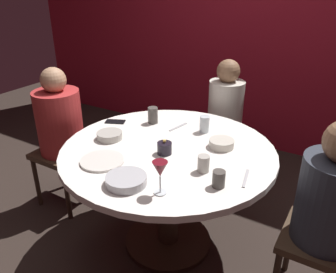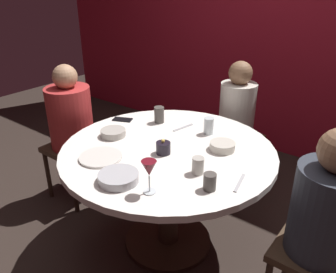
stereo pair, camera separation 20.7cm
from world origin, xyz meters
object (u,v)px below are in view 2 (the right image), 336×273
at_px(bowl_salad_center, 113,133).
at_px(cup_by_left_diner, 198,166).
at_px(wine_glass, 149,170).
at_px(cup_center_front, 209,126).
at_px(cup_by_right_diner, 210,182).
at_px(dinner_plate, 101,157).
at_px(seated_diner_left, 71,119).
at_px(candle_holder, 163,148).
at_px(seated_diner_right, 327,212).
at_px(bowl_serving_large, 119,177).
at_px(dining_table, 168,170).
at_px(cup_near_candle, 159,115).
at_px(seated_diner_back, 237,112).
at_px(cell_phone, 123,119).
at_px(bowl_small_white, 222,146).

bearing_deg(bowl_salad_center, cup_by_left_diner, -4.44).
bearing_deg(wine_glass, cup_center_front, 99.53).
relative_size(wine_glass, cup_by_right_diner, 1.99).
bearing_deg(dinner_plate, seated_diner_left, 154.74).
relative_size(candle_holder, cup_by_left_diner, 1.00).
bearing_deg(dinner_plate, seated_diner_right, 16.06).
height_order(bowl_serving_large, bowl_salad_center, same).
bearing_deg(dining_table, cup_by_left_diner, -23.86).
xyz_separation_m(candle_holder, cup_near_candle, (-0.32, 0.36, 0.02)).
height_order(seated_diner_back, cup_by_left_diner, seated_diner_back).
height_order(seated_diner_left, dinner_plate, seated_diner_left).
bearing_deg(cup_by_left_diner, cell_phone, 161.05).
relative_size(seated_diner_right, cup_by_right_diner, 12.80).
bearing_deg(dining_table, cell_phone, 163.96).
height_order(seated_diner_right, cell_phone, seated_diner_right).
height_order(dining_table, cell_phone, cell_phone).
bearing_deg(dining_table, bowl_small_white, 33.58).
bearing_deg(dinner_plate, seated_diner_back, 79.55).
bearing_deg(seated_diner_left, bowl_serving_large, -24.80).
bearing_deg(bowl_small_white, dinner_plate, -134.34).
bearing_deg(dining_table, dinner_plate, -124.66).
xyz_separation_m(bowl_small_white, cup_center_front, (-0.19, 0.15, 0.03)).
bearing_deg(cup_near_candle, bowl_serving_large, -66.44).
height_order(bowl_serving_large, cup_center_front, cup_center_front).
xyz_separation_m(seated_diner_back, seated_diner_right, (0.95, -0.94, 0.01)).
bearing_deg(candle_holder, cup_near_candle, 131.60).
height_order(dining_table, seated_diner_left, seated_diner_left).
height_order(cell_phone, bowl_serving_large, bowl_serving_large).
relative_size(dining_table, seated_diner_right, 1.17).
relative_size(dinner_plate, cup_by_left_diner, 2.71).
relative_size(seated_diner_left, cup_by_left_diner, 12.09).
height_order(seated_diner_left, cell_phone, seated_diner_left).
height_order(bowl_small_white, cup_near_candle, cup_near_candle).
xyz_separation_m(dining_table, seated_diner_left, (-0.96, 0.00, 0.11)).
bearing_deg(seated_diner_left, cup_by_right_diner, -9.40).
relative_size(bowl_serving_large, cup_near_candle, 1.81).
bearing_deg(cell_phone, wine_glass, 28.61).
height_order(dinner_plate, bowl_serving_large, bowl_serving_large).
relative_size(bowl_serving_large, bowl_small_white, 1.36).
bearing_deg(seated_diner_right, bowl_small_white, -15.37).
relative_size(cup_by_left_diner, cup_center_front, 0.83).
bearing_deg(dinner_plate, wine_glass, -11.42).
bearing_deg(dining_table, candle_holder, -75.70).
bearing_deg(bowl_salad_center, seated_diner_left, 171.80).
bearing_deg(dining_table, bowl_serving_large, -87.11).
relative_size(seated_diner_left, cup_near_candle, 9.61).
bearing_deg(dinner_plate, bowl_small_white, 45.66).
height_order(bowl_salad_center, cup_by_right_diner, cup_by_right_diner).
relative_size(seated_diner_right, wine_glass, 6.45).
xyz_separation_m(seated_diner_left, seated_diner_right, (1.90, -0.00, 0.00)).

